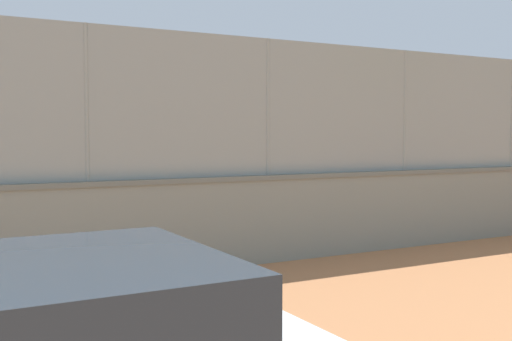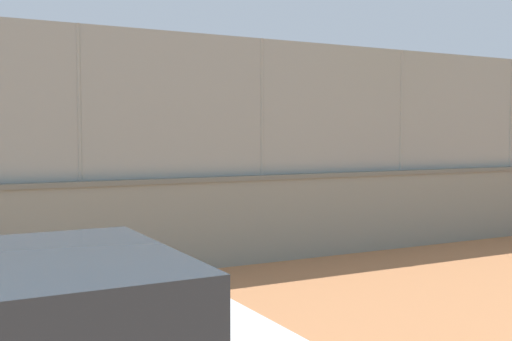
{
  "view_description": "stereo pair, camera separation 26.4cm",
  "coord_description": "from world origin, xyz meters",
  "px_view_note": "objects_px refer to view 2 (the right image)",
  "views": [
    {
      "loc": [
        8.97,
        22.13,
        2.22
      ],
      "look_at": [
        1.17,
        6.49,
        1.22
      ],
      "focal_mm": 43.19,
      "sensor_mm": 36.0,
      "label": 1
    },
    {
      "loc": [
        8.74,
        22.25,
        2.22
      ],
      "look_at": [
        1.17,
        6.49,
        1.22
      ],
      "focal_mm": 43.19,
      "sensor_mm": 36.0,
      "label": 2
    }
  ],
  "objects_px": {
    "player_near_wall_returning": "(148,176)",
    "sports_ball": "(342,191)",
    "player_at_service_line": "(63,174)",
    "player_crossing_court": "(348,168)"
  },
  "relations": [
    {
      "from": "sports_ball",
      "to": "player_crossing_court",
      "type": "bearing_deg",
      "value": -133.33
    },
    {
      "from": "player_near_wall_returning",
      "to": "sports_ball",
      "type": "height_order",
      "value": "player_near_wall_returning"
    },
    {
      "from": "sports_ball",
      "to": "player_at_service_line",
      "type": "bearing_deg",
      "value": -13.15
    },
    {
      "from": "player_near_wall_returning",
      "to": "player_at_service_line",
      "type": "relative_size",
      "value": 1.15
    },
    {
      "from": "player_near_wall_returning",
      "to": "sports_ball",
      "type": "relative_size",
      "value": 9.65
    },
    {
      "from": "player_at_service_line",
      "to": "player_crossing_court",
      "type": "bearing_deg",
      "value": 173.44
    },
    {
      "from": "player_at_service_line",
      "to": "sports_ball",
      "type": "relative_size",
      "value": 8.41
    },
    {
      "from": "player_near_wall_returning",
      "to": "sports_ball",
      "type": "bearing_deg",
      "value": -167.93
    },
    {
      "from": "player_crossing_court",
      "to": "player_at_service_line",
      "type": "height_order",
      "value": "player_crossing_court"
    },
    {
      "from": "player_near_wall_returning",
      "to": "player_at_service_line",
      "type": "distance_m",
      "value": 4.47
    }
  ]
}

